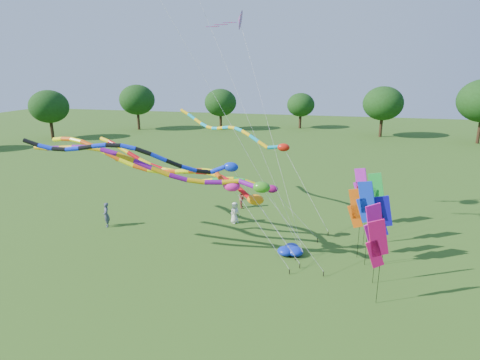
% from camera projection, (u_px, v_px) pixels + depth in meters
% --- Properties ---
extents(ground, '(160.00, 160.00, 0.00)m').
position_uv_depth(ground, '(249.00, 286.00, 21.23)').
color(ground, '#275115').
rests_on(ground, ground).
extents(tree_ring, '(118.21, 120.33, 9.70)m').
position_uv_depth(tree_ring, '(303.00, 162.00, 24.47)').
color(tree_ring, '#382314').
rests_on(tree_ring, ground).
extents(tube_kite_red, '(15.22, 5.23, 6.75)m').
position_uv_depth(tube_kite_red, '(192.00, 174.00, 26.27)').
color(tube_kite_red, black).
rests_on(tube_kite_red, ground).
extents(tube_kite_orange, '(15.49, 1.93, 7.54)m').
position_uv_depth(tube_kite_orange, '(160.00, 166.00, 23.70)').
color(tube_kite_orange, black).
rests_on(tube_kite_orange, ground).
extents(tube_kite_purple, '(16.84, 1.52, 7.62)m').
position_uv_depth(tube_kite_purple, '(169.00, 170.00, 22.14)').
color(tube_kite_purple, black).
rests_on(tube_kite_purple, ground).
extents(tube_kite_blue, '(14.52, 3.76, 7.90)m').
position_uv_depth(tube_kite_blue, '(153.00, 158.00, 21.93)').
color(tube_kite_blue, black).
rests_on(tube_kite_blue, ground).
extents(tube_kite_cyan, '(12.78, 6.40, 8.21)m').
position_uv_depth(tube_kite_cyan, '(240.00, 134.00, 30.41)').
color(tube_kite_cyan, black).
rests_on(tube_kite_cyan, ground).
extents(tube_kite_green, '(12.50, 2.77, 6.21)m').
position_uv_depth(tube_kite_green, '(215.00, 179.00, 25.57)').
color(tube_kite_green, black).
rests_on(tube_kite_green, ground).
extents(delta_kite_high_c, '(7.34, 5.17, 15.40)m').
position_uv_depth(delta_kite_high_c, '(239.00, 20.00, 25.91)').
color(delta_kite_high_c, black).
rests_on(delta_kite_high_c, ground).
extents(banner_pole_violet, '(1.09, 0.55, 4.35)m').
position_uv_depth(banner_pole_violet, '(361.00, 185.00, 28.58)').
color(banner_pole_violet, black).
rests_on(banner_pole_violet, ground).
extents(banner_pole_blue_b, '(1.16, 0.09, 4.25)m').
position_uv_depth(banner_pole_blue_b, '(382.00, 216.00, 22.78)').
color(banner_pole_blue_b, black).
rests_on(banner_pole_blue_b, ground).
extents(banner_pole_orange, '(1.16, 0.23, 4.39)m').
position_uv_depth(banner_pole_orange, '(357.00, 208.00, 23.66)').
color(banner_pole_orange, black).
rests_on(banner_pole_orange, ground).
extents(banner_pole_green, '(1.16, 0.28, 4.82)m').
position_uv_depth(banner_pole_green, '(375.00, 191.00, 25.46)').
color(banner_pole_green, black).
rests_on(banner_pole_green, ground).
extents(banner_pole_magenta_a, '(1.09, 0.55, 4.56)m').
position_uv_depth(banner_pole_magenta_a, '(374.00, 226.00, 20.56)').
color(banner_pole_magenta_a, black).
rests_on(banner_pole_magenta_a, ground).
extents(banner_pole_red, '(1.10, 0.53, 4.19)m').
position_uv_depth(banner_pole_red, '(363.00, 202.00, 25.33)').
color(banner_pole_red, black).
rests_on(banner_pole_red, ground).
extents(banner_pole_magenta_b, '(1.13, 0.44, 4.42)m').
position_uv_depth(banner_pole_magenta_b, '(377.00, 244.00, 18.81)').
color(banner_pole_magenta_b, black).
rests_on(banner_pole_magenta_b, ground).
extents(banner_pole_blue_a, '(1.12, 0.47, 5.10)m').
position_uv_depth(banner_pole_blue_a, '(366.00, 202.00, 22.59)').
color(banner_pole_blue_a, black).
rests_on(banner_pole_blue_a, ground).
extents(blue_nylon_heap, '(1.61, 1.86, 0.58)m').
position_uv_depth(blue_nylon_heap, '(284.00, 248.00, 25.10)').
color(blue_nylon_heap, '#0D26B5').
rests_on(blue_nylon_heap, ground).
extents(person_a, '(0.87, 0.93, 1.60)m').
position_uv_depth(person_a, '(235.00, 213.00, 29.61)').
color(person_a, silver).
rests_on(person_a, ground).
extents(person_b, '(0.72, 0.79, 1.80)m').
position_uv_depth(person_b, '(106.00, 215.00, 28.90)').
color(person_b, '#41475B').
rests_on(person_b, ground).
extents(person_c, '(0.79, 0.89, 1.53)m').
position_uv_depth(person_c, '(243.00, 198.00, 32.93)').
color(person_c, brown).
rests_on(person_c, ground).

